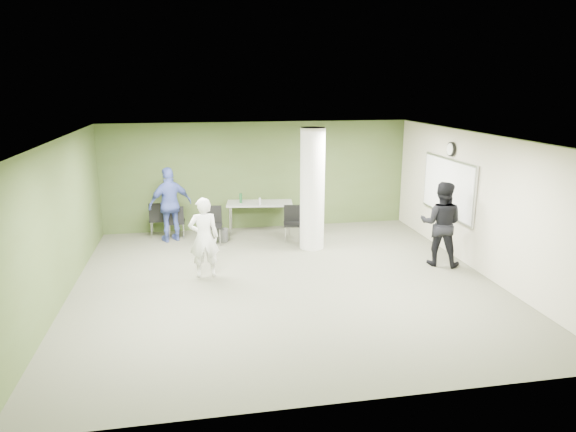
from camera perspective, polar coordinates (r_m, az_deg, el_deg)
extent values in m
plane|color=#545643|center=(10.08, -0.37, -7.28)|extent=(8.00, 8.00, 0.00)
plane|color=white|center=(9.41, -0.40, 8.76)|extent=(8.00, 8.00, 0.00)
cube|color=#435327|center=(13.53, -3.35, 4.49)|extent=(8.00, 2.80, 0.02)
cube|color=#435327|center=(9.81, -24.06, -0.60)|extent=(0.02, 8.00, 2.80)
cube|color=beige|center=(11.06, 20.49, 1.34)|extent=(0.02, 8.00, 2.80)
cylinder|color=silver|center=(11.76, 2.72, 2.99)|extent=(0.56, 0.56, 2.80)
cube|color=silver|center=(12.02, 17.37, 3.08)|extent=(0.04, 2.30, 1.30)
cube|color=white|center=(12.01, 17.26, 3.08)|extent=(0.02, 2.20, 1.20)
cylinder|color=black|center=(11.90, 17.67, 7.10)|extent=(0.05, 0.32, 0.32)
cylinder|color=white|center=(11.88, 17.55, 7.10)|extent=(0.02, 0.26, 0.26)
cube|color=#9C9C97|center=(13.16, -3.17, 1.42)|extent=(1.75, 0.95, 0.04)
cylinder|color=silver|center=(13.00, -6.47, -0.62)|extent=(0.04, 0.04, 0.75)
cylinder|color=silver|center=(12.99, 0.15, -0.54)|extent=(0.04, 0.04, 0.75)
cylinder|color=silver|center=(13.56, -6.32, 0.02)|extent=(0.04, 0.04, 0.75)
cylinder|color=silver|center=(13.55, 0.03, 0.10)|extent=(0.04, 0.04, 0.75)
cylinder|color=#1A4F25|center=(13.11, -5.27, 1.99)|extent=(0.07, 0.07, 0.25)
cylinder|color=#B2B2B7|center=(12.89, -3.14, 1.65)|extent=(0.06, 0.06, 0.18)
cylinder|color=#4C4C4C|center=(12.63, -7.27, -2.12)|extent=(0.27, 0.27, 0.31)
cube|color=black|center=(13.29, -14.15, -0.36)|extent=(0.45, 0.45, 0.05)
cube|color=black|center=(13.04, -14.27, 0.45)|extent=(0.43, 0.04, 0.44)
cylinder|color=silver|center=(13.52, -13.27, -1.06)|extent=(0.02, 0.02, 0.42)
cylinder|color=silver|center=(13.54, -14.82, -1.13)|extent=(0.02, 0.02, 0.42)
cylinder|color=silver|center=(13.16, -13.34, -1.49)|extent=(0.02, 0.02, 0.42)
cylinder|color=silver|center=(13.19, -14.94, -1.55)|extent=(0.02, 0.02, 0.42)
cube|color=black|center=(13.05, -12.32, -0.64)|extent=(0.42, 0.42, 0.05)
cube|color=black|center=(12.81, -12.41, 0.12)|extent=(0.40, 0.04, 0.41)
cylinder|color=silver|center=(13.27, -11.50, -1.31)|extent=(0.02, 0.02, 0.39)
cylinder|color=silver|center=(13.28, -12.99, -1.37)|extent=(0.02, 0.02, 0.39)
cylinder|color=silver|center=(12.93, -11.54, -1.72)|extent=(0.02, 0.02, 0.39)
cylinder|color=silver|center=(12.95, -13.07, -1.79)|extent=(0.02, 0.02, 0.39)
cube|color=black|center=(12.39, -8.39, -1.14)|extent=(0.50, 0.50, 0.05)
cube|color=black|center=(12.53, -8.36, 0.18)|extent=(0.43, 0.09, 0.44)
cylinder|color=silver|center=(12.30, -9.27, -2.40)|extent=(0.02, 0.02, 0.42)
cylinder|color=silver|center=(12.27, -7.56, -2.38)|extent=(0.02, 0.02, 0.42)
cylinder|color=silver|center=(12.65, -9.12, -1.92)|extent=(0.02, 0.02, 0.42)
cylinder|color=silver|center=(12.62, -7.45, -1.90)|extent=(0.02, 0.02, 0.42)
cube|color=black|center=(12.52, 0.49, -0.92)|extent=(0.49, 0.49, 0.05)
cube|color=black|center=(12.65, 0.46, 0.32)|extent=(0.41, 0.10, 0.42)
cylinder|color=silver|center=(12.41, -0.30, -2.11)|extent=(0.02, 0.02, 0.40)
cylinder|color=silver|center=(12.42, 1.32, -2.10)|extent=(0.02, 0.02, 0.40)
cylinder|color=silver|center=(12.74, -0.33, -1.66)|extent=(0.02, 0.02, 0.40)
cylinder|color=silver|center=(12.75, 1.25, -1.65)|extent=(0.02, 0.02, 0.40)
imported|color=silver|center=(10.22, -9.33, -2.39)|extent=(0.61, 0.42, 1.62)
imported|color=black|center=(11.21, 16.64, -0.84)|extent=(1.09, 1.03, 1.79)
imported|color=#4353A6|center=(12.72, -12.94, 1.25)|extent=(1.16, 0.81, 1.82)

